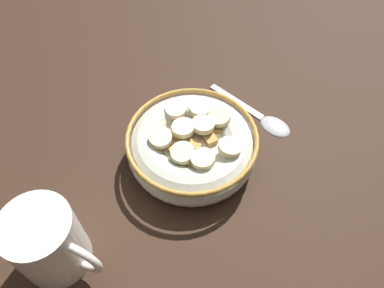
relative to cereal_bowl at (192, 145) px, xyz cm
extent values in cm
cube|color=#332116|center=(0.01, -0.03, -3.67)|extent=(139.55, 139.55, 2.00)
cylinder|color=beige|center=(0.01, -0.03, -2.37)|extent=(9.14, 9.14, 0.60)
torus|color=beige|center=(0.01, -0.03, -0.29)|extent=(16.61, 16.61, 4.75)
torus|color=#B28438|center=(0.01, -0.03, 1.78)|extent=(16.71, 16.71, 0.60)
cylinder|color=white|center=(0.01, -0.03, 0.59)|extent=(13.76, 13.76, 0.40)
cube|color=#AD7F42|center=(-1.16, -2.39, 1.18)|extent=(2.03, 2.02, 0.76)
cube|color=#AD7F42|center=(0.70, 4.12, 1.17)|extent=(2.07, 2.07, 0.71)
cube|color=#B78947|center=(2.03, 3.03, 1.07)|extent=(1.96, 1.96, 0.67)
cube|color=#AD7F42|center=(0.71, -0.62, 1.25)|extent=(1.80, 1.76, 0.79)
cube|color=tan|center=(5.02, 0.60, 1.19)|extent=(1.66, 1.68, 0.70)
cube|color=tan|center=(-2.78, -4.68, 1.05)|extent=(1.98, 1.99, 0.65)
cube|color=#B78947|center=(-2.09, 0.08, 1.31)|extent=(1.67, 1.60, 0.85)
cube|color=#B78947|center=(-2.35, 1.38, 1.24)|extent=(1.83, 1.78, 0.85)
cube|color=#B78947|center=(-5.60, -0.43, 1.09)|extent=(1.75, 1.70, 0.81)
cube|color=#B78947|center=(2.12, 0.96, 1.25)|extent=(2.04, 2.04, 0.67)
cube|color=tan|center=(-2.92, -1.44, 1.17)|extent=(1.87, 1.88, 0.70)
cube|color=tan|center=(1.62, -2.93, 1.17)|extent=(1.62, 1.68, 0.83)
cube|color=#AD7F42|center=(-4.11, 3.87, 1.30)|extent=(1.60, 1.67, 0.85)
cube|color=#B78947|center=(-4.86, 1.38, 1.10)|extent=(1.99, 2.01, 0.76)
cube|color=tan|center=(-0.85, 0.98, 1.25)|extent=(1.62, 1.60, 0.70)
cube|color=#B78947|center=(-3.36, 2.80, 1.23)|extent=(2.02, 1.99, 0.84)
cylinder|color=#F9EFC6|center=(-1.45, 0.59, 2.19)|extent=(3.56, 3.53, 1.00)
cylinder|color=beige|center=(2.62, -2.77, 2.24)|extent=(3.85, 3.80, 1.10)
cylinder|color=#F9EFC6|center=(-3.71, 3.23, 1.96)|extent=(3.47, 3.51, 0.98)
cylinder|color=beige|center=(4.95, 0.26, 2.36)|extent=(3.69, 3.69, 1.46)
cylinder|color=beige|center=(0.09, -2.84, 2.09)|extent=(3.79, 3.83, 1.08)
cylinder|color=beige|center=(-3.38, -2.00, 2.29)|extent=(4.14, 4.15, 1.15)
cylinder|color=#F9EFC6|center=(0.65, 1.99, 2.28)|extent=(3.19, 3.24, 1.03)
cylinder|color=beige|center=(-0.74, 4.41, 2.20)|extent=(3.90, 3.91, 0.94)
cylinder|color=beige|center=(2.05, 4.08, 2.18)|extent=(3.11, 3.14, 1.35)
ellipsoid|color=#A5A5AD|center=(8.73, 9.50, -2.27)|extent=(5.35, 4.46, 0.80)
cube|color=#A5A5AD|center=(2.03, 11.81, -2.49)|extent=(9.39, 4.07, 0.36)
cylinder|color=white|center=(-8.18, -18.43, 1.79)|extent=(7.33, 7.33, 8.92)
torus|color=white|center=(-4.52, -18.43, 1.79)|extent=(5.79, 0.80, 5.79)
camera|label=1|loc=(11.26, -25.68, 38.77)|focal=34.97mm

